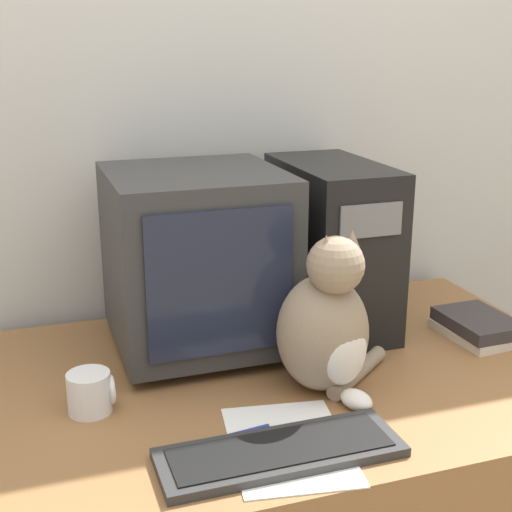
# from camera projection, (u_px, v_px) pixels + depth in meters

# --- Properties ---
(wall_back) EXTENTS (7.00, 0.05, 2.50)m
(wall_back) POSITION_uv_depth(u_px,v_px,m) (228.00, 107.00, 1.89)
(wall_back) COLOR silver
(wall_back) RESTS_ON ground_plane
(desk) EXTENTS (1.33, 0.88, 0.72)m
(desk) POSITION_uv_depth(u_px,v_px,m) (293.00, 507.00, 1.69)
(desk) COLOR olive
(desk) RESTS_ON ground_plane
(crt_monitor) EXTENTS (0.39, 0.40, 0.42)m
(crt_monitor) POSITION_uv_depth(u_px,v_px,m) (197.00, 259.00, 1.64)
(crt_monitor) COLOR #333333
(crt_monitor) RESTS_ON desk
(computer_tower) EXTENTS (0.21, 0.41, 0.42)m
(computer_tower) POSITION_uv_depth(u_px,v_px,m) (331.00, 246.00, 1.78)
(computer_tower) COLOR black
(computer_tower) RESTS_ON desk
(keyboard) EXTENTS (0.44, 0.15, 0.02)m
(keyboard) POSITION_uv_depth(u_px,v_px,m) (280.00, 452.00, 1.25)
(keyboard) COLOR #2D2D2D
(keyboard) RESTS_ON desk
(cat) EXTENTS (0.31, 0.27, 0.35)m
(cat) POSITION_uv_depth(u_px,v_px,m) (327.00, 326.00, 1.46)
(cat) COLOR gray
(cat) RESTS_ON desk
(book_stack) EXTENTS (0.16, 0.21, 0.05)m
(book_stack) POSITION_uv_depth(u_px,v_px,m) (477.00, 326.00, 1.75)
(book_stack) COLOR beige
(book_stack) RESTS_ON desk
(pen) EXTENTS (0.15, 0.03, 0.01)m
(pen) POSITION_uv_depth(u_px,v_px,m) (233.00, 435.00, 1.32)
(pen) COLOR navy
(pen) RESTS_ON desk
(paper_sheet) EXTENTS (0.25, 0.33, 0.00)m
(paper_sheet) POSITION_uv_depth(u_px,v_px,m) (289.00, 445.00, 1.29)
(paper_sheet) COLOR white
(paper_sheet) RESTS_ON desk
(mug) EXTENTS (0.09, 0.09, 0.08)m
(mug) POSITION_uv_depth(u_px,v_px,m) (91.00, 392.00, 1.40)
(mug) COLOR white
(mug) RESTS_ON desk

